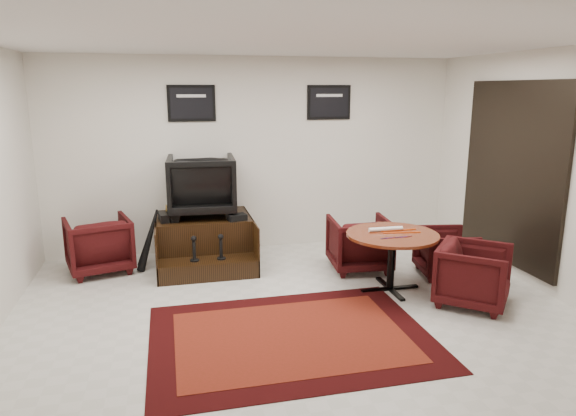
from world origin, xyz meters
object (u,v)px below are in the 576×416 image
Objects in this scene: meeting_table at (392,241)px; table_chair_back at (359,241)px; shine_podium at (204,242)px; table_chair_corner at (474,272)px; armchair_side at (98,242)px; shine_chair at (202,182)px; table_chair_window at (446,250)px.

table_chair_back reaches higher than meeting_table.
meeting_table is (2.08, -1.48, 0.31)m from shine_podium.
table_chair_corner is (0.81, -1.38, -0.01)m from table_chair_back.
table_chair_corner reaches higher than shine_podium.
meeting_table reaches higher than shine_podium.
armchair_side reaches higher than meeting_table.
shine_chair is at bearing 170.05° from armchair_side.
armchair_side reaches higher than table_chair_window.
meeting_table is at bearing -35.44° from shine_podium.
table_chair_back is at bearing 160.47° from shine_chair.
armchair_side is at bearing -6.22° from table_chair_back.
meeting_table is at bearing 102.74° from table_chair_back.
table_chair_back is 1.16× the size of table_chair_window.
armchair_side is 0.74× the size of meeting_table.
shine_chair reaches higher than table_chair_window.
table_chair_window is (4.34, -1.18, -0.06)m from armchair_side.
armchair_side is 1.19× the size of table_chair_window.
shine_podium is 0.82m from shine_chair.
shine_podium is at bearing -13.84° from table_chair_back.
meeting_table is 0.99m from table_chair_window.
table_chair_corner is at bearing 137.80° from armchair_side.
shine_chair is 1.21× the size of table_chair_corner.
shine_chair reaches higher than meeting_table.
table_chair_corner is at bearing 178.19° from table_chair_window.
shine_podium is 3.48m from table_chair_corner.
shine_podium is at bearing 78.16° from table_chair_window.
shine_podium is 1.43× the size of shine_chair.
shine_chair is at bearing 142.13° from meeting_table.
meeting_table is at bearing 90.76° from table_chair_corner.
meeting_table is 0.96m from table_chair_corner.
armchair_side is at bearing 104.22° from table_chair_corner.
shine_chair reaches higher than armchair_side.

